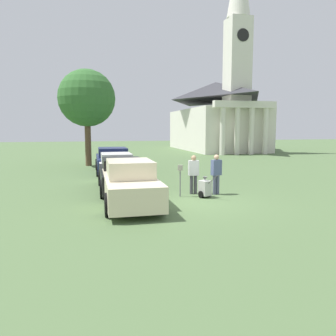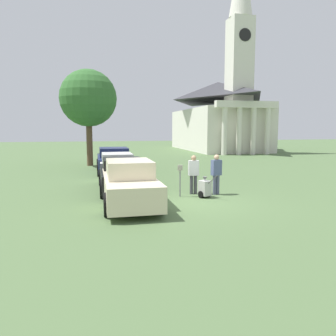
% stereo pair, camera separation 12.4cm
% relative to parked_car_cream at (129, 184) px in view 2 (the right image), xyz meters
% --- Properties ---
extents(ground_plane, '(120.00, 120.00, 0.00)m').
position_rel_parked_car_cream_xyz_m(ground_plane, '(2.39, -0.21, -0.75)').
color(ground_plane, '#4C663D').
extents(parked_car_cream, '(1.94, 5.08, 1.63)m').
position_rel_parked_car_cream_xyz_m(parked_car_cream, '(0.00, 0.00, 0.00)').
color(parked_car_cream, beige).
rests_on(parked_car_cream, ground_plane).
extents(parked_car_black, '(2.06, 4.82, 1.45)m').
position_rel_parked_car_cream_xyz_m(parked_car_black, '(0.00, 2.74, -0.07)').
color(parked_car_black, black).
rests_on(parked_car_black, ground_plane).
extents(parked_car_white, '(1.95, 5.12, 1.43)m').
position_rel_parked_car_cream_xyz_m(parked_car_white, '(0.00, 6.17, -0.08)').
color(parked_car_white, silver).
rests_on(parked_car_white, ground_plane).
extents(parked_car_navy, '(2.11, 5.03, 1.57)m').
position_rel_parked_car_cream_xyz_m(parked_car_navy, '(0.00, 8.95, -0.02)').
color(parked_car_navy, '#19234C').
rests_on(parked_car_navy, ground_plane).
extents(parking_meter, '(0.18, 0.09, 1.29)m').
position_rel_parked_car_cream_xyz_m(parking_meter, '(2.16, 0.86, 0.15)').
color(parking_meter, slate).
rests_on(parking_meter, ground_plane).
extents(person_worker, '(0.43, 0.25, 1.64)m').
position_rel_parked_car_cream_xyz_m(person_worker, '(2.85, 1.26, 0.18)').
color(person_worker, '#3F3F47').
rests_on(person_worker, ground_plane).
extents(person_supervisor, '(0.46, 0.31, 1.68)m').
position_rel_parked_car_cream_xyz_m(person_supervisor, '(3.75, 0.96, 0.20)').
color(person_supervisor, '#515670').
rests_on(person_supervisor, ground_plane).
extents(equipment_cart, '(0.55, 0.99, 1.00)m').
position_rel_parked_car_cream_xyz_m(equipment_cart, '(3.08, 0.48, -0.37)').
color(equipment_cart, '#B2B2AD').
rests_on(equipment_cart, ground_plane).
extents(church, '(8.32, 16.60, 22.54)m').
position_rel_parked_car_cream_xyz_m(church, '(14.47, 27.67, 4.34)').
color(church, silver).
rests_on(church, ground_plane).
extents(shade_tree, '(4.13, 4.13, 7.01)m').
position_rel_parked_car_cream_xyz_m(shade_tree, '(-1.49, 13.14, 4.17)').
color(shade_tree, brown).
rests_on(shade_tree, ground_plane).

